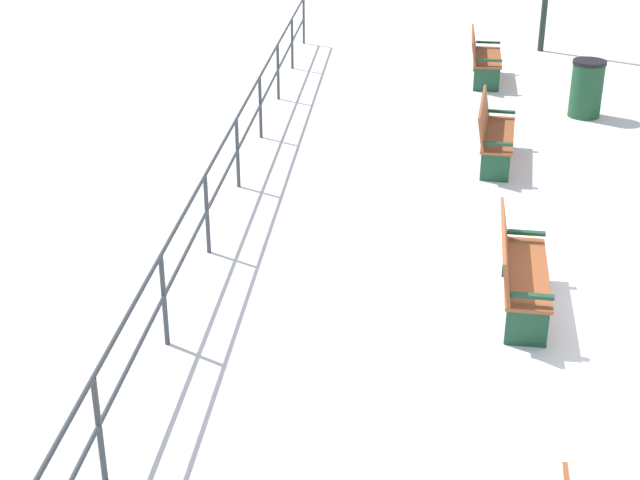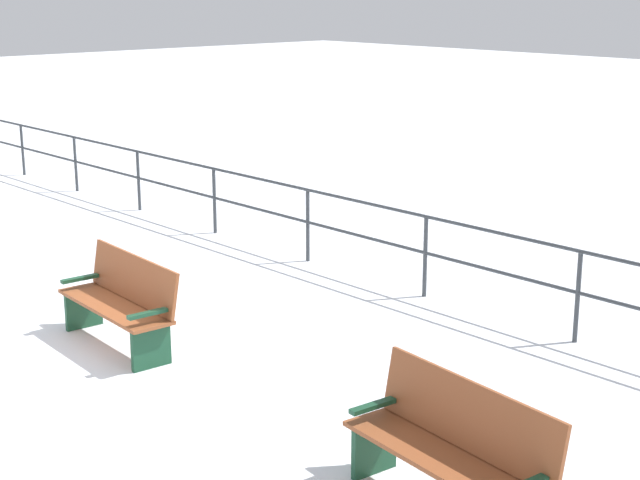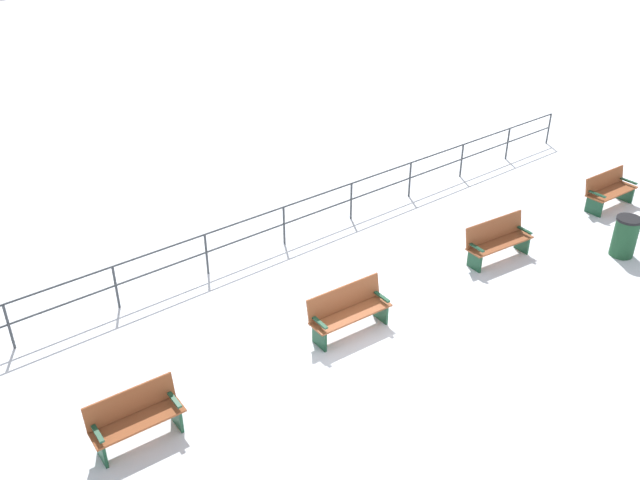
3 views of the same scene
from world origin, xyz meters
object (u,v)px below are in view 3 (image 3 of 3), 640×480
bench_second (136,417)px  bench_fourth (498,240)px  bench_fifth (609,190)px  trash_bin (625,237)px  bench_third (348,310)px

bench_second → bench_fourth: size_ratio=0.84×
bench_second → bench_fifth: 13.03m
bench_fourth → trash_bin: trash_bin is taller
bench_second → trash_bin: size_ratio=1.53×
bench_fifth → trash_bin: bearing=-48.7°
bench_third → bench_fourth: bench_fourth is taller
bench_fourth → trash_bin: size_ratio=1.82×
bench_third → bench_fourth: 4.35m
bench_third → bench_fifth: size_ratio=1.06×
bench_second → bench_third: bearing=94.2°
bench_third → trash_bin: trash_bin is taller
bench_second → bench_fifth: size_ratio=0.91×
bench_second → bench_fourth: bearing=93.4°
bench_fifth → bench_third: bearing=-88.1°
trash_bin → bench_third: bearing=-104.6°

